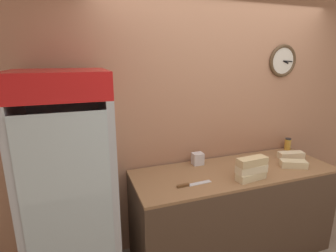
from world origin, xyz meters
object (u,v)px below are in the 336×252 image
at_px(sandwich_stack_bottom, 251,176).
at_px(napkin_dispenser, 198,159).
at_px(sandwich_stack_middle, 252,169).
at_px(sandwich_stack_top, 252,161).
at_px(beverage_cooler, 70,181).
at_px(chefs_knife, 189,185).
at_px(sandwich_flat_right, 291,155).
at_px(condiment_jar, 288,144).
at_px(sandwich_flat_left, 293,164).

height_order(sandwich_stack_bottom, napkin_dispenser, napkin_dispenser).
xyz_separation_m(sandwich_stack_middle, sandwich_stack_top, (0.00, 0.00, 0.07)).
bearing_deg(beverage_cooler, chefs_knife, -10.37).
bearing_deg(beverage_cooler, sandwich_stack_bottom, -9.58).
distance_m(sandwich_flat_right, chefs_knife, 1.30).
xyz_separation_m(sandwich_stack_top, condiment_jar, (0.89, 0.51, -0.10)).
height_order(sandwich_stack_bottom, chefs_knife, sandwich_stack_bottom).
height_order(sandwich_stack_bottom, sandwich_flat_right, sandwich_flat_right).
height_order(sandwich_stack_top, chefs_knife, sandwich_stack_top).
bearing_deg(beverage_cooler, sandwich_stack_middle, -9.58).
bearing_deg(beverage_cooler, sandwich_stack_top, -9.58).
bearing_deg(chefs_knife, sandwich_flat_left, 0.47).
distance_m(sandwich_stack_bottom, chefs_knife, 0.57).
bearing_deg(napkin_dispenser, beverage_cooler, -170.05).
xyz_separation_m(sandwich_stack_bottom, sandwich_stack_top, (0.00, 0.00, 0.14)).
xyz_separation_m(sandwich_stack_bottom, sandwich_flat_left, (0.57, 0.09, -0.00)).
xyz_separation_m(chefs_knife, napkin_dispenser, (0.26, 0.39, 0.05)).
bearing_deg(beverage_cooler, condiment_jar, 5.98).
bearing_deg(napkin_dispenser, sandwich_stack_middle, -57.56).
distance_m(sandwich_stack_top, sandwich_flat_right, 0.78).
distance_m(beverage_cooler, sandwich_flat_right, 2.24).
distance_m(sandwich_flat_right, napkin_dispenser, 1.04).
bearing_deg(chefs_knife, sandwich_stack_bottom, -8.24).
distance_m(sandwich_flat_left, chefs_knife, 1.14).
bearing_deg(napkin_dispenser, condiment_jar, 1.86).
xyz_separation_m(sandwich_stack_top, chefs_knife, (-0.56, 0.08, -0.17)).
distance_m(beverage_cooler, sandwich_flat_left, 2.10).
xyz_separation_m(sandwich_stack_top, sandwich_flat_right, (0.72, 0.27, -0.14)).
bearing_deg(sandwich_stack_top, sandwich_stack_bottom, 180.00).
relative_size(sandwich_flat_left, condiment_jar, 1.91).
bearing_deg(napkin_dispenser, sandwich_flat_right, -10.87).
height_order(beverage_cooler, sandwich_stack_top, beverage_cooler).
bearing_deg(sandwich_stack_middle, napkin_dispenser, 122.44).
bearing_deg(sandwich_flat_left, sandwich_stack_bottom, -170.97).
xyz_separation_m(beverage_cooler, chefs_knife, (0.96, -0.17, -0.11)).
bearing_deg(napkin_dispenser, sandwich_stack_top, -57.56).
xyz_separation_m(sandwich_stack_bottom, sandwich_stack_middle, (0.00, 0.00, 0.07)).
height_order(beverage_cooler, sandwich_flat_right, beverage_cooler).
distance_m(sandwich_stack_middle, sandwich_flat_left, 0.58).
relative_size(sandwich_flat_left, chefs_knife, 0.83).
xyz_separation_m(sandwich_stack_bottom, condiment_jar, (0.89, 0.51, 0.03)).
bearing_deg(sandwich_stack_bottom, chefs_knife, 171.76).
distance_m(sandwich_stack_middle, sandwich_stack_top, 0.07).
xyz_separation_m(sandwich_stack_bottom, napkin_dispenser, (-0.30, 0.47, 0.03)).
height_order(sandwich_stack_middle, condiment_jar, condiment_jar).
relative_size(sandwich_stack_bottom, condiment_jar, 2.05).
xyz_separation_m(sandwich_stack_middle, sandwich_flat_right, (0.72, 0.27, -0.07)).
bearing_deg(condiment_jar, beverage_cooler, -174.02).
relative_size(beverage_cooler, sandwich_flat_right, 6.66).
distance_m(sandwich_stack_top, chefs_knife, 0.59).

